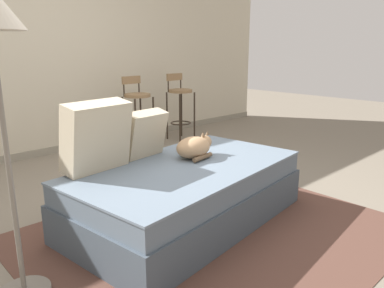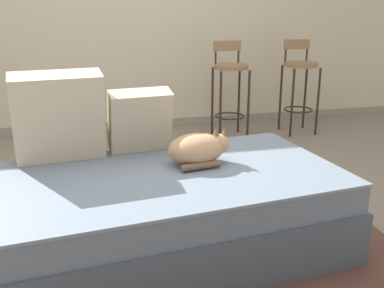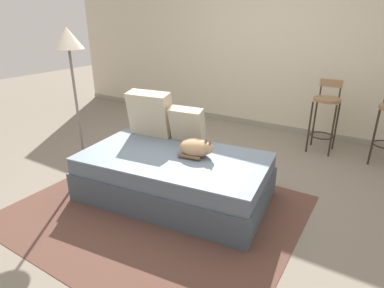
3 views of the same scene
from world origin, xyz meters
The scene contains 10 objects.
ground_plane centered at (0.00, 0.00, 0.00)m, with size 16.00×16.00×0.00m, color slate.
wall_back_panel centered at (0.00, 2.25, 1.30)m, with size 8.00×0.10×2.60m, color beige.
wall_baseboard_trim centered at (0.00, 2.20, 0.04)m, with size 8.00×0.02×0.09m, color gray.
area_rug centered at (0.00, -0.70, 0.00)m, with size 2.54×2.12×0.01m, color brown.
couch centered at (0.00, -0.40, 0.23)m, with size 1.95×1.24×0.46m.
throw_pillow_corner centered at (-0.55, -0.06, 0.71)m, with size 0.51×0.31×0.51m.
throw_pillow_middle centered at (-0.10, 0.00, 0.65)m, with size 0.39×0.26×0.38m.
cat centered at (0.19, -0.29, 0.54)m, with size 0.37×0.29×0.20m.
bar_stool_near_window centered at (1.01, 1.66, 0.58)m, with size 0.34×0.34×0.96m.
floor_lamp centered at (-1.27, -0.46, 1.37)m, with size 0.32×0.32×1.62m.
Camera 3 is at (1.66, -2.74, 1.73)m, focal length 30.00 mm.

